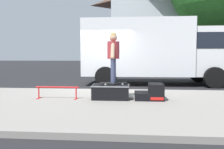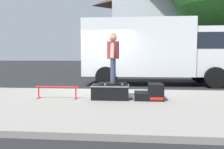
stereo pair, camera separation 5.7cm
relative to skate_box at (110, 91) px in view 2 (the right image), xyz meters
The scene contains 9 objects.
ground_plane 2.58m from the skate_box, 104.47° to the left, with size 140.00×140.00×0.00m, color black.
sidewalk_slab 0.87m from the skate_box, 140.78° to the right, with size 50.00×5.00×0.12m, color gray.
skate_box is the anchor object (origin of this frame).
kicker_ramp 1.16m from the skate_box, ahead, with size 0.80×0.67×0.45m.
grind_rail 1.55m from the skate_box, behind, with size 1.27×0.28×0.35m.
skateboard 0.26m from the skate_box, 35.45° to the left, with size 0.81×0.39×0.07m.
skater_kid 1.10m from the skate_box, 35.45° to the left, with size 0.35×0.74×1.43m.
box_truck 5.20m from the skate_box, 68.83° to the left, with size 6.91×2.63×3.05m.
house_behind 15.39m from the skate_box, 76.17° to the left, with size 9.54×8.23×8.40m.
Camera 2 is at (1.28, -8.97, 1.33)m, focal length 36.59 mm.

